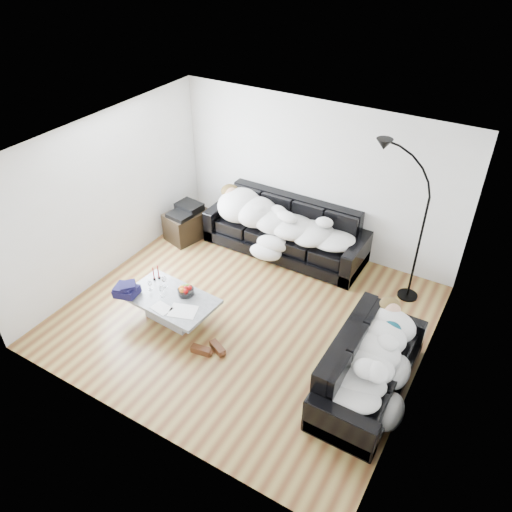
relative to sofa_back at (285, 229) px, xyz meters
The scene contains 24 objects.
ground 1.87m from the sofa_back, 80.51° to the right, with size 5.00×5.00×0.00m, color brown.
wall_back 1.01m from the sofa_back, 57.35° to the left, with size 5.00×0.02×2.60m, color silver.
wall_left 2.96m from the sofa_back, 140.98° to the right, with size 0.02×4.50×2.60m, color silver.
wall_right 3.42m from the sofa_back, 32.53° to the right, with size 0.02×4.50×2.60m, color silver.
ceiling 2.80m from the sofa_back, 80.51° to the right, with size 5.00×5.00×0.00m, color white.
sofa_back is the anchor object (origin of this frame).
sofa_right 3.17m from the sofa_back, 42.92° to the right, with size 1.99×0.85×0.81m, color black.
sleeper_back 0.21m from the sofa_back, 90.00° to the right, with size 2.36×0.82×0.47m, color white, non-canonical shape.
sleeper_right 3.17m from the sofa_back, 42.92° to the right, with size 1.71×0.72×0.42m, color white, non-canonical shape.
teal_cushion 2.74m from the sofa_back, 34.27° to the right, with size 0.36×0.30×0.20m, color #0B414F.
coffee_table 2.46m from the sofa_back, 104.12° to the right, with size 1.32×0.77×0.38m, color #939699.
fruit_bowl 2.25m from the sofa_back, 101.72° to the right, with size 0.24×0.24×0.15m, color white.
wine_glass_a 2.37m from the sofa_back, 110.56° to the right, with size 0.08×0.08×0.18m, color white.
wine_glass_b 2.57m from the sofa_back, 112.18° to the right, with size 0.06×0.06×0.15m, color white.
wine_glass_c 2.51m from the sofa_back, 106.76° to the right, with size 0.08×0.08×0.18m, color white.
candle_left 2.42m from the sofa_back, 116.28° to the right, with size 0.04×0.04×0.22m, color maroon.
candle_right 2.35m from the sofa_back, 116.02° to the right, with size 0.04×0.04×0.23m, color maroon.
newspaper_a 2.53m from the sofa_back, 96.03° to the right, with size 0.38×0.29×0.01m, color silver.
newspaper_b 2.68m from the sofa_back, 102.12° to the right, with size 0.28×0.20×0.01m, color silver.
navy_jacket 2.87m from the sofa_back, 114.01° to the right, with size 0.36×0.30×0.18m, color black, non-canonical shape.
shoes 2.71m from the sofa_back, 84.61° to the right, with size 0.47×0.34×0.11m, color #472311, non-canonical shape.
av_cabinet 1.81m from the sofa_back, 163.95° to the right, with size 0.51×0.75×0.51m, color black.
stereo 1.81m from the sofa_back, 163.95° to the right, with size 0.44×0.34×0.13m, color black.
floor_lamp 2.32m from the sofa_back, ahead, with size 0.78×0.31×2.14m, color black, non-canonical shape.
Camera 1 is at (2.96, -4.68, 5.02)m, focal length 35.00 mm.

